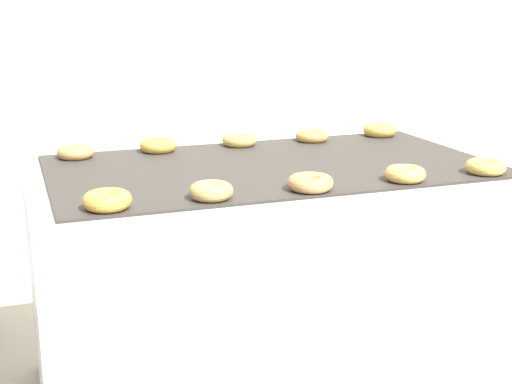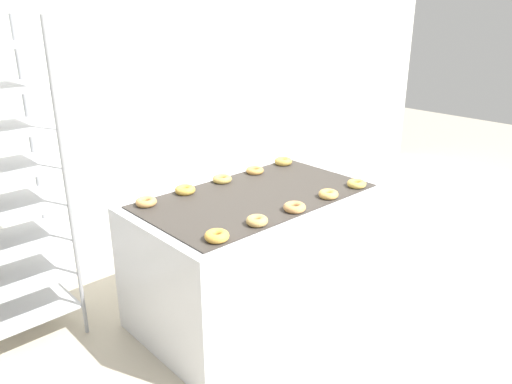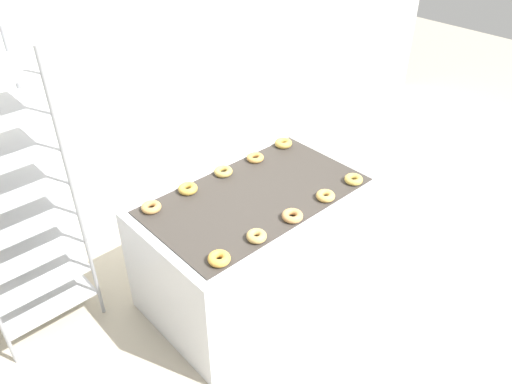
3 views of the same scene
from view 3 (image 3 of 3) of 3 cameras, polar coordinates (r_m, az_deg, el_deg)
The scene contains 15 objects.
ground_plane at distance 3.47m, azimuth 8.20°, elevation -16.64°, with size 14.00×14.00×0.00m, color #B2A893.
wall_back at distance 4.03m, azimuth -14.28°, elevation 15.15°, with size 8.00×0.05×2.80m.
fryer_machine at distance 3.49m, azimuth 0.01°, elevation -5.86°, with size 1.54×0.90×0.83m.
baking_rack_cart at distance 3.27m, azimuth -26.43°, elevation -1.23°, with size 0.63×0.49×1.90m.
glaze_bin at distance 4.28m, azimuth 11.97°, elevation -1.84°, with size 0.40×0.30×0.37m.
donut_near_leftmost at distance 2.74m, azimuth -4.24°, elevation -7.59°, with size 0.13×0.13×0.05m, color gold.
donut_near_left at distance 2.87m, azimuth 0.06°, elevation -5.06°, with size 0.12×0.12×0.04m, color tan.
donut_near_center at distance 3.03m, azimuth 4.18°, elevation -2.73°, with size 0.13×0.13×0.04m, color tan.
donut_near_right at distance 3.22m, azimuth 7.95°, elevation -0.43°, with size 0.12×0.12×0.04m, color #DAAA55.
donut_near_rightmost at distance 3.41m, azimuth 11.09°, elevation 1.43°, with size 0.12×0.12×0.04m, color gold.
donut_far_leftmost at distance 3.16m, azimuth -11.89°, elevation -1.70°, with size 0.13×0.13×0.04m, color tan.
donut_far_left at distance 3.28m, azimuth -7.80°, elevation 0.39°, with size 0.13×0.13×0.04m, color gold.
donut_far_center at distance 3.44m, azimuth -3.75°, elevation 2.37°, with size 0.13×0.13×0.04m, color tan.
donut_far_right at distance 3.59m, azimuth -0.09°, elevation 3.95°, with size 0.12×0.12×0.04m, color #CF964A.
donut_far_rightmost at distance 3.77m, azimuth 3.15°, elevation 5.60°, with size 0.13×0.13×0.05m, color gold.
Camera 3 is at (-1.78, -1.25, 2.70)m, focal length 35.00 mm.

